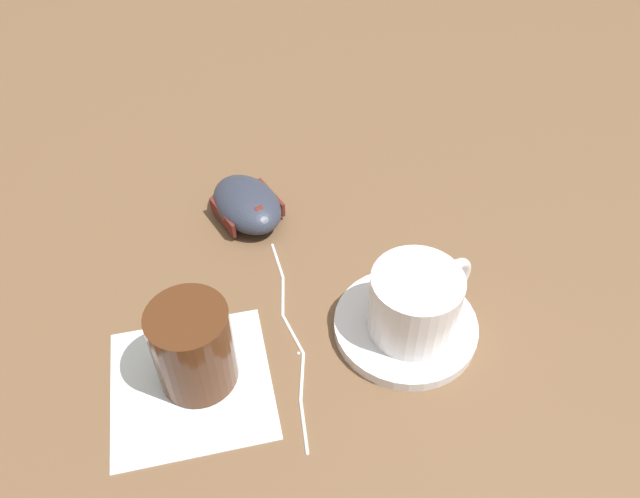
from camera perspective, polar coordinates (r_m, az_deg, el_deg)
name	(u,v)px	position (r m, az deg, el deg)	size (l,w,h in m)	color
ground_plane	(303,307)	(0.63, -1.61, -5.37)	(3.00, 3.00, 0.00)	brown
saucer	(405,326)	(0.62, 7.81, -6.98)	(0.14, 0.14, 0.01)	white
coffee_cup	(416,302)	(0.58, 8.78, -4.81)	(0.10, 0.09, 0.07)	white
computer_mouse	(247,204)	(0.72, -6.68, 4.10)	(0.12, 0.12, 0.04)	#2D3342
mouse_cable	(291,333)	(0.61, -2.68, -7.69)	(0.06, 0.24, 0.00)	white
napkin_under_glass	(191,384)	(0.59, -11.69, -11.96)	(0.14, 0.14, 0.00)	white
drinking_glass	(193,347)	(0.56, -11.52, -8.75)	(0.07, 0.07, 0.09)	#4C2814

